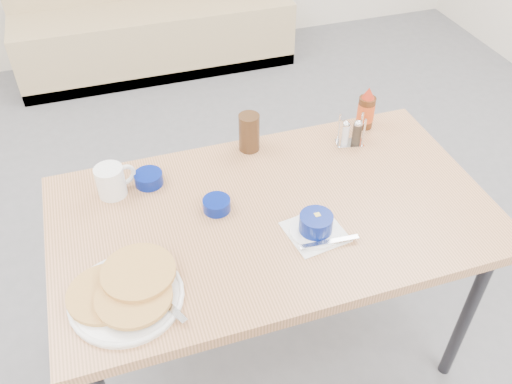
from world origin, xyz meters
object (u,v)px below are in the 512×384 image
object	(u,v)px
pancake_plate	(126,292)
grits_setting	(316,226)
amber_tumbler	(249,132)
condiment_caddy	(351,134)
coffee_mug	(112,181)
creamer_bowl	(149,179)
syrup_bottle	(366,110)
dining_table	(273,225)
butter_bowl	(217,205)
booth_bench	(152,17)

from	to	relation	value
pancake_plate	grits_setting	distance (m)	0.58
amber_tumbler	condiment_caddy	bearing A→B (deg)	-13.35
coffee_mug	creamer_bowl	world-z (taller)	coffee_mug
coffee_mug	condiment_caddy	world-z (taller)	condiment_caddy
creamer_bowl	syrup_bottle	distance (m)	0.85
creamer_bowl	syrup_bottle	xyz separation A→B (m)	(0.84, 0.08, 0.05)
pancake_plate	coffee_mug	world-z (taller)	coffee_mug
dining_table	syrup_bottle	distance (m)	0.61
dining_table	syrup_bottle	world-z (taller)	syrup_bottle
butter_bowl	amber_tumbler	size ratio (longest dim) A/B	0.63
grits_setting	condiment_caddy	xyz separation A→B (m)	(0.30, 0.38, 0.01)
grits_setting	creamer_bowl	world-z (taller)	grits_setting
pancake_plate	syrup_bottle	distance (m)	1.12
condiment_caddy	amber_tumbler	bearing A→B (deg)	179.49
creamer_bowl	butter_bowl	distance (m)	0.27
coffee_mug	butter_bowl	xyz separation A→B (m)	(0.30, -0.18, -0.03)
booth_bench	grits_setting	size ratio (longest dim) A/B	9.25
creamer_bowl	syrup_bottle	size ratio (longest dim) A/B	0.56
amber_tumbler	creamer_bowl	bearing A→B (deg)	-167.65
pancake_plate	butter_bowl	size ratio (longest dim) A/B	3.49
dining_table	booth_bench	bearing A→B (deg)	90.00
creamer_bowl	condiment_caddy	distance (m)	0.74
pancake_plate	butter_bowl	world-z (taller)	pancake_plate
booth_bench	grits_setting	xyz separation A→B (m)	(0.09, -2.66, 0.44)
creamer_bowl	butter_bowl	size ratio (longest dim) A/B	1.07
booth_bench	amber_tumbler	bearing A→B (deg)	-89.31
booth_bench	pancake_plate	bearing A→B (deg)	-100.18
coffee_mug	condiment_caddy	distance (m)	0.86
condiment_caddy	creamer_bowl	bearing A→B (deg)	-167.34
dining_table	grits_setting	bearing A→B (deg)	-55.45
syrup_bottle	coffee_mug	bearing A→B (deg)	-174.26
amber_tumbler	dining_table	bearing A→B (deg)	-94.42
pancake_plate	condiment_caddy	world-z (taller)	condiment_caddy
dining_table	butter_bowl	bearing A→B (deg)	159.62
condiment_caddy	syrup_bottle	world-z (taller)	syrup_bottle
pancake_plate	amber_tumbler	world-z (taller)	amber_tumbler
dining_table	pancake_plate	distance (m)	0.54
butter_bowl	amber_tumbler	distance (m)	0.34
dining_table	amber_tumbler	world-z (taller)	amber_tumbler
coffee_mug	grits_setting	size ratio (longest dim) A/B	0.65
butter_bowl	syrup_bottle	xyz separation A→B (m)	(0.66, 0.28, 0.05)
creamer_bowl	syrup_bottle	bearing A→B (deg)	5.65
coffee_mug	amber_tumbler	size ratio (longest dim) A/B	0.95
creamer_bowl	pancake_plate	bearing A→B (deg)	-106.76
pancake_plate	condiment_caddy	size ratio (longest dim) A/B	2.63
amber_tumbler	condiment_caddy	xyz separation A→B (m)	(0.36, -0.09, -0.03)
grits_setting	amber_tumbler	xyz separation A→B (m)	(-0.06, 0.47, 0.04)
dining_table	butter_bowl	distance (m)	0.20
dining_table	coffee_mug	bearing A→B (deg)	152.66
butter_bowl	grits_setting	bearing A→B (deg)	-36.68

